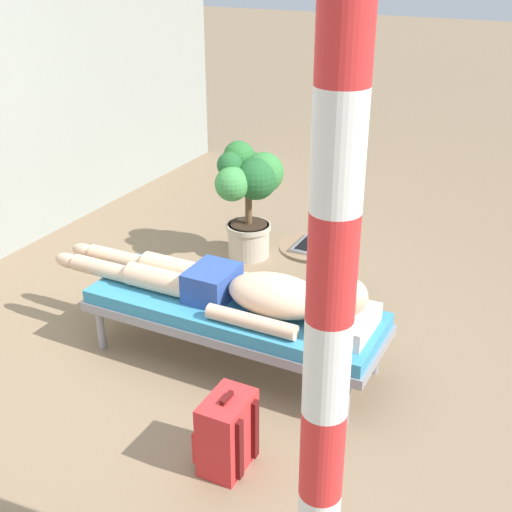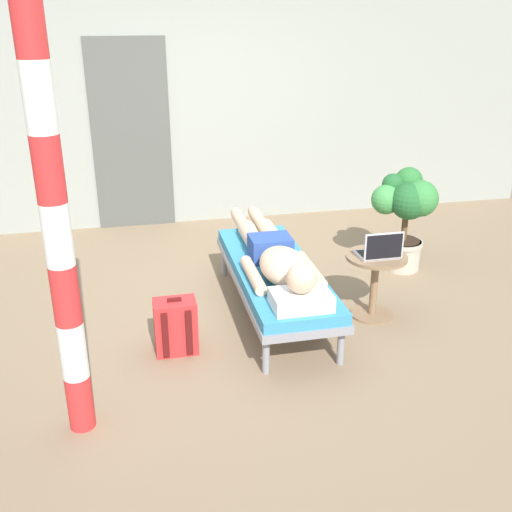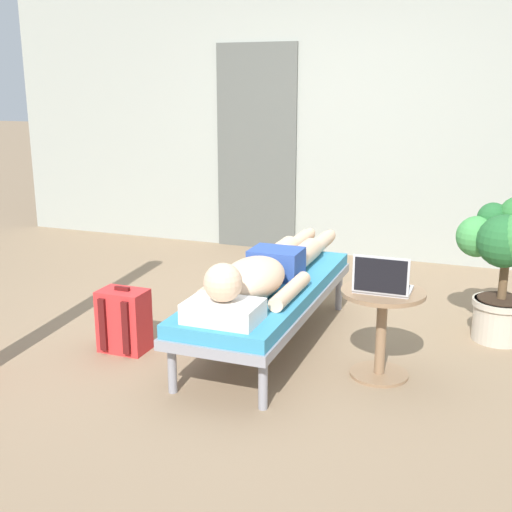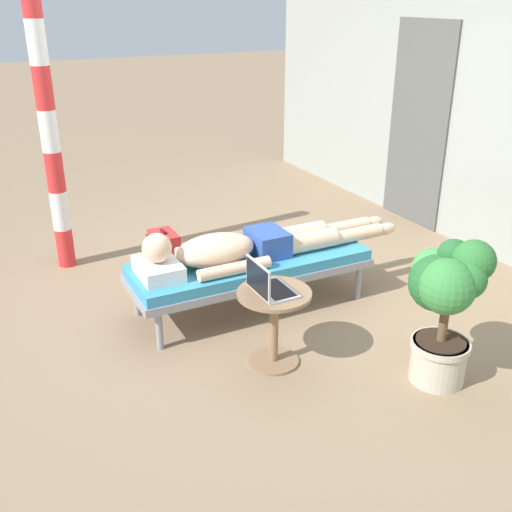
{
  "view_description": "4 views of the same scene",
  "coord_description": "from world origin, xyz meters",
  "px_view_note": "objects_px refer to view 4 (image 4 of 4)",
  "views": [
    {
      "loc": [
        -2.89,
        -1.88,
        2.43
      ],
      "look_at": [
        0.45,
        -0.2,
        0.64
      ],
      "focal_mm": 47.24,
      "sensor_mm": 36.0,
      "label": 1
    },
    {
      "loc": [
        -0.85,
        -4.34,
        2.29
      ],
      "look_at": [
        0.07,
        -0.18,
        0.52
      ],
      "focal_mm": 41.85,
      "sensor_mm": 36.0,
      "label": 2
    },
    {
      "loc": [
        1.55,
        -3.89,
        1.66
      ],
      "look_at": [
        0.05,
        0.07,
        0.52
      ],
      "focal_mm": 45.43,
      "sensor_mm": 36.0,
      "label": 3
    },
    {
      "loc": [
        3.94,
        -2.0,
        2.25
      ],
      "look_at": [
        0.46,
        -0.24,
        0.54
      ],
      "focal_mm": 41.95,
      "sensor_mm": 36.0,
      "label": 4
    }
  ],
  "objects_px": {
    "lounge_chair": "(250,266)",
    "porch_post": "(49,131)",
    "backpack": "(165,255)",
    "person_reclining": "(245,247)",
    "laptop": "(267,285)",
    "side_table": "(274,315)",
    "potted_plant": "(445,296)"
  },
  "relations": [
    {
      "from": "potted_plant",
      "to": "laptop",
      "type": "bearing_deg",
      "value": -126.34
    },
    {
      "from": "side_table",
      "to": "backpack",
      "type": "height_order",
      "value": "side_table"
    },
    {
      "from": "laptop",
      "to": "potted_plant",
      "type": "height_order",
      "value": "potted_plant"
    },
    {
      "from": "lounge_chair",
      "to": "side_table",
      "type": "xyz_separation_m",
      "value": [
        0.76,
        -0.21,
        0.01
      ]
    },
    {
      "from": "lounge_chair",
      "to": "backpack",
      "type": "distance_m",
      "value": 0.93
    },
    {
      "from": "laptop",
      "to": "side_table",
      "type": "bearing_deg",
      "value": 90.0
    },
    {
      "from": "lounge_chair",
      "to": "person_reclining",
      "type": "bearing_deg",
      "value": -90.0
    },
    {
      "from": "laptop",
      "to": "potted_plant",
      "type": "xyz_separation_m",
      "value": [
        0.64,
        0.87,
        0.01
      ]
    },
    {
      "from": "person_reclining",
      "to": "porch_post",
      "type": "bearing_deg",
      "value": -143.24
    },
    {
      "from": "backpack",
      "to": "porch_post",
      "type": "relative_size",
      "value": 0.17
    },
    {
      "from": "side_table",
      "to": "person_reclining",
      "type": "bearing_deg",
      "value": 167.94
    },
    {
      "from": "laptop",
      "to": "porch_post",
      "type": "distance_m",
      "value": 2.47
    },
    {
      "from": "lounge_chair",
      "to": "laptop",
      "type": "distance_m",
      "value": 0.84
    },
    {
      "from": "person_reclining",
      "to": "backpack",
      "type": "height_order",
      "value": "person_reclining"
    },
    {
      "from": "backpack",
      "to": "porch_post",
      "type": "distance_m",
      "value": 1.4
    },
    {
      "from": "person_reclining",
      "to": "backpack",
      "type": "bearing_deg",
      "value": -156.41
    },
    {
      "from": "backpack",
      "to": "potted_plant",
      "type": "relative_size",
      "value": 0.45
    },
    {
      "from": "lounge_chair",
      "to": "person_reclining",
      "type": "relative_size",
      "value": 0.86
    },
    {
      "from": "person_reclining",
      "to": "lounge_chair",
      "type": "bearing_deg",
      "value": 90.0
    },
    {
      "from": "lounge_chair",
      "to": "porch_post",
      "type": "xyz_separation_m",
      "value": [
        -1.46,
        -1.13,
        0.87
      ]
    },
    {
      "from": "lounge_chair",
      "to": "person_reclining",
      "type": "height_order",
      "value": "person_reclining"
    },
    {
      "from": "side_table",
      "to": "laptop",
      "type": "bearing_deg",
      "value": -90.0
    },
    {
      "from": "side_table",
      "to": "laptop",
      "type": "height_order",
      "value": "laptop"
    },
    {
      "from": "lounge_chair",
      "to": "laptop",
      "type": "xyz_separation_m",
      "value": [
        0.76,
        -0.26,
        0.24
      ]
    },
    {
      "from": "lounge_chair",
      "to": "laptop",
      "type": "relative_size",
      "value": 5.99
    },
    {
      "from": "lounge_chair",
      "to": "porch_post",
      "type": "height_order",
      "value": "porch_post"
    },
    {
      "from": "potted_plant",
      "to": "porch_post",
      "type": "xyz_separation_m",
      "value": [
        -2.86,
        -1.74,
        0.62
      ]
    },
    {
      "from": "potted_plant",
      "to": "porch_post",
      "type": "bearing_deg",
      "value": -148.66
    },
    {
      "from": "person_reclining",
      "to": "porch_post",
      "type": "relative_size",
      "value": 0.89
    },
    {
      "from": "porch_post",
      "to": "side_table",
      "type": "bearing_deg",
      "value": 22.62
    },
    {
      "from": "porch_post",
      "to": "backpack",
      "type": "bearing_deg",
      "value": 49.14
    },
    {
      "from": "person_reclining",
      "to": "porch_post",
      "type": "distance_m",
      "value": 1.95
    }
  ]
}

